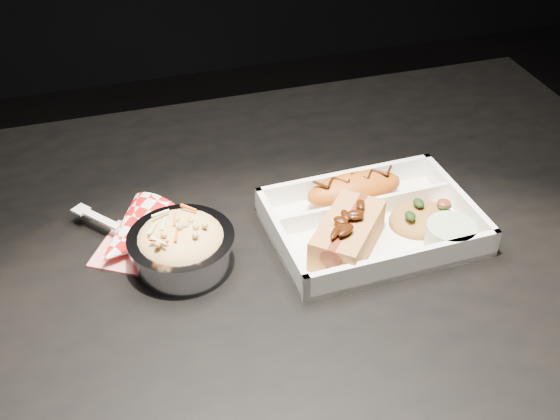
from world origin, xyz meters
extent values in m
cube|color=black|center=(0.00, 0.00, 0.73)|extent=(1.20, 0.80, 0.03)
cylinder|color=black|center=(0.55, 0.35, 0.36)|extent=(0.05, 0.05, 0.72)
cube|color=white|center=(0.16, 0.00, 0.75)|extent=(0.26, 0.19, 0.01)
cube|color=white|center=(0.16, 0.08, 0.77)|extent=(0.25, 0.02, 0.04)
cube|color=white|center=(0.16, -0.09, 0.77)|extent=(0.25, 0.02, 0.04)
cube|color=white|center=(0.04, -0.01, 0.77)|extent=(0.01, 0.18, 0.04)
cube|color=white|center=(0.28, 0.00, 0.77)|extent=(0.01, 0.18, 0.04)
cube|color=white|center=(0.16, 0.02, 0.77)|extent=(0.23, 0.01, 0.03)
ellipsoid|color=#B65412|center=(0.16, 0.06, 0.78)|extent=(0.13, 0.06, 0.04)
cube|color=#B87D3F|center=(0.13, -0.04, 0.78)|extent=(0.09, 0.10, 0.04)
cube|color=#B87D3F|center=(0.10, -0.02, 0.78)|extent=(0.09, 0.10, 0.04)
cylinder|color=brown|center=(0.11, -0.03, 0.79)|extent=(0.10, 0.11, 0.03)
ellipsoid|color=#A67030|center=(0.22, -0.01, 0.77)|extent=(0.09, 0.07, 0.03)
cylinder|color=#A3BA8D|center=(0.24, -0.06, 0.77)|extent=(0.06, 0.06, 0.03)
cylinder|color=silver|center=(-0.08, 0.01, 0.77)|extent=(0.11, 0.11, 0.04)
cylinder|color=silver|center=(-0.08, 0.01, 0.79)|extent=(0.13, 0.13, 0.01)
ellipsoid|color=beige|center=(-0.08, 0.01, 0.79)|extent=(0.10, 0.10, 0.04)
cube|color=red|center=(-0.12, 0.05, 0.75)|extent=(0.14, 0.13, 0.00)
cone|color=red|center=(-0.13, 0.06, 0.77)|extent=(0.15, 0.15, 0.10)
cube|color=white|center=(-0.17, 0.10, 0.77)|extent=(0.05, 0.05, 0.00)
cube|color=white|center=(-0.19, 0.13, 0.77)|extent=(0.03, 0.03, 0.00)
camera|label=1|loc=(-0.15, -0.62, 1.31)|focal=45.00mm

